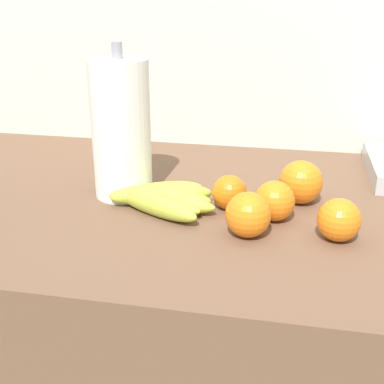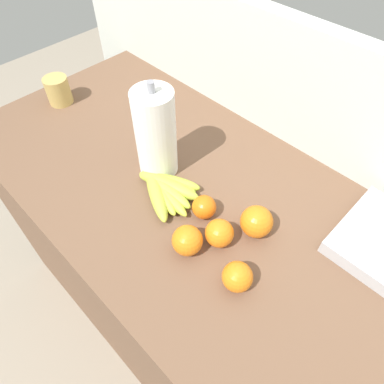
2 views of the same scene
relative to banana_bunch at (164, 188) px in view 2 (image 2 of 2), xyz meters
The scene contains 11 objects.
ground_plane 0.97m from the banana_bunch, 15.82° to the left, with size 6.00×6.00×0.00m, color gray.
counter 0.52m from the banana_bunch, 15.82° to the left, with size 1.81×0.74×0.93m, color brown.
wall_back 0.58m from the banana_bunch, 67.54° to the left, with size 2.21×0.06×1.30m, color silver.
banana_bunch is the anchor object (origin of this frame).
orange_right 0.20m from the banana_bunch, 25.18° to the right, with size 0.08×0.08×0.08m, color orange.
orange_center 0.22m from the banana_bunch, ahead, with size 0.07×0.07×0.07m, color orange.
orange_front 0.27m from the banana_bunch, 16.58° to the left, with size 0.08×0.08×0.08m, color orange.
orange_far_right 0.33m from the banana_bunch, 12.04° to the right, with size 0.07×0.07×0.07m, color orange.
orange_back_left 0.13m from the banana_bunch, ahead, with size 0.07×0.07×0.07m, color orange.
paper_towel_roll 0.15m from the banana_bunch, 147.76° to the left, with size 0.11×0.11×0.30m.
mug 0.59m from the banana_bunch, behind, with size 0.08×0.08×0.10m, color tan.
Camera 2 is at (0.32, -0.45, 1.70)m, focal length 32.63 mm.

